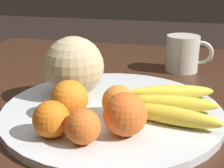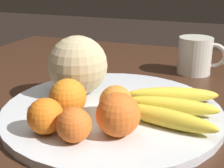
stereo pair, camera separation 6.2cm
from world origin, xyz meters
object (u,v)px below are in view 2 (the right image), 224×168
object	(u,v)px
kitchen_table	(90,148)
orange_front_right	(118,115)
orange_back_left	(45,116)
orange_back_right	(74,125)
orange_front_left	(116,102)
fruit_bowl	(112,110)
orange_mid_center	(68,97)
banana_bunch	(169,105)
melon	(78,65)
ceramic_mug	(196,56)
produce_tag	(55,119)

from	to	relation	value
kitchen_table	orange_front_right	world-z (taller)	orange_front_right
orange_back_left	orange_back_right	distance (m)	0.06
orange_front_left	orange_front_right	xyz separation A→B (m)	(-0.06, -0.03, 0.01)
kitchen_table	orange_front_right	xyz separation A→B (m)	(-0.10, -0.10, 0.14)
orange_front_left	orange_back_right	xyz separation A→B (m)	(-0.11, 0.03, -0.00)
fruit_bowl	orange_mid_center	bearing A→B (deg)	132.46
banana_bunch	orange_mid_center	size ratio (longest dim) A/B	2.85
kitchen_table	orange_front_right	distance (m)	0.20
melon	banana_bunch	size ratio (longest dim) A/B	0.64
orange_mid_center	orange_back_left	bearing A→B (deg)	179.02
fruit_bowl	orange_front_right	size ratio (longest dim) A/B	5.97
melon	orange_front_left	xyz separation A→B (m)	(-0.09, -0.12, -0.03)
kitchen_table	fruit_bowl	xyz separation A→B (m)	(0.01, -0.05, 0.09)
melon	orange_mid_center	bearing A→B (deg)	-164.06
melon	ceramic_mug	distance (m)	0.37
orange_front_left	orange_front_right	size ratio (longest dim) A/B	0.84
fruit_bowl	orange_mid_center	size ratio (longest dim) A/B	6.22
orange_front_left	ceramic_mug	world-z (taller)	ceramic_mug
orange_front_left	orange_back_right	world-z (taller)	orange_front_left
kitchen_table	fruit_bowl	bearing A→B (deg)	-82.34
orange_mid_center	ceramic_mug	distance (m)	0.44
kitchen_table	orange_front_right	bearing A→B (deg)	-134.28
melon	ceramic_mug	bearing A→B (deg)	-37.45
kitchen_table	orange_front_left	distance (m)	0.16
orange_back_left	melon	bearing A→B (deg)	8.97
orange_back_left	fruit_bowl	bearing A→B (deg)	-26.13
orange_front_left	orange_back_right	bearing A→B (deg)	162.59
orange_front_left	fruit_bowl	bearing A→B (deg)	29.12
produce_tag	ceramic_mug	size ratio (longest dim) A/B	0.73
orange_front_right	ceramic_mug	bearing A→B (deg)	-10.06
orange_back_left	ceramic_mug	world-z (taller)	ceramic_mug
fruit_bowl	produce_tag	bearing A→B (deg)	139.86
orange_front_left	produce_tag	world-z (taller)	orange_front_left
orange_front_right	produce_tag	xyz separation A→B (m)	(0.01, 0.13, -0.04)
produce_tag	ceramic_mug	bearing A→B (deg)	-66.32
kitchen_table	banana_bunch	distance (m)	0.20
kitchen_table	orange_mid_center	size ratio (longest dim) A/B	18.11
ceramic_mug	banana_bunch	bearing A→B (deg)	177.65
orange_front_left	orange_mid_center	world-z (taller)	orange_mid_center
banana_bunch	kitchen_table	bearing A→B (deg)	-178.38
orange_front_right	orange_back_right	xyz separation A→B (m)	(-0.04, 0.06, -0.01)
fruit_bowl	melon	distance (m)	0.13
fruit_bowl	orange_mid_center	world-z (taller)	orange_mid_center
orange_front_right	orange_back_left	bearing A→B (deg)	107.27
kitchen_table	orange_back_right	bearing A→B (deg)	-164.51
kitchen_table	orange_back_left	world-z (taller)	orange_back_left
produce_tag	orange_mid_center	bearing A→B (deg)	-60.62
produce_tag	orange_front_right	bearing A→B (deg)	-135.25
banana_bunch	melon	bearing A→B (deg)	166.33
orange_mid_center	fruit_bowl	bearing A→B (deg)	-47.54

